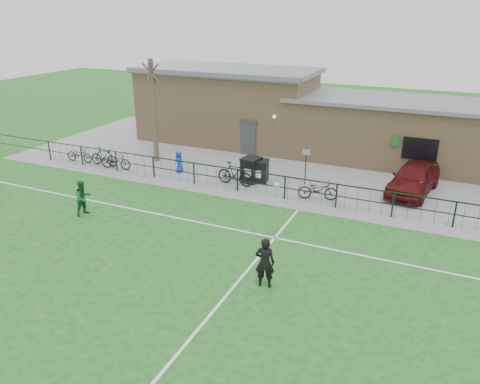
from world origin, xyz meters
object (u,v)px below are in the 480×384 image
at_px(sign_post, 306,166).
at_px(bicycle_b, 104,157).
at_px(car_maroon, 414,178).
at_px(outfield_player, 83,198).
at_px(bare_tree, 154,112).
at_px(wheelie_bin_right, 261,172).
at_px(bicycle_c, 116,160).
at_px(spectator_child, 179,162).
at_px(bicycle_e, 318,190).
at_px(bicycle_d, 235,174).
at_px(wheelie_bin_left, 251,170).
at_px(bicycle_a, 80,154).
at_px(ball_ground, 141,175).

distance_m(sign_post, bicycle_b, 11.74).
relative_size(car_maroon, outfield_player, 2.83).
distance_m(bare_tree, wheelie_bin_right, 7.49).
relative_size(sign_post, bicycle_c, 1.07).
bearing_deg(wheelie_bin_right, spectator_child, 175.44).
height_order(bicycle_e, spectator_child, spectator_child).
height_order(bicycle_c, bicycle_e, bicycle_e).
bearing_deg(bicycle_d, bare_tree, 77.75).
height_order(wheelie_bin_left, car_maroon, car_maroon).
bearing_deg(bicycle_d, wheelie_bin_left, -30.81).
bearing_deg(bicycle_c, bicycle_b, 72.56).
height_order(sign_post, bicycle_a, sign_post).
xyz_separation_m(bare_tree, bicycle_b, (-2.28, -2.01, -2.43)).
relative_size(car_maroon, spectator_child, 3.72).
bearing_deg(wheelie_bin_right, ball_ground, -172.10).
distance_m(bare_tree, wheelie_bin_left, 7.05).
bearing_deg(ball_ground, bicycle_a, 171.81).
height_order(bare_tree, bicycle_d, bare_tree).
bearing_deg(sign_post, bicycle_a, -171.96).
xyz_separation_m(wheelie_bin_left, sign_post, (2.72, 0.79, 0.38)).
relative_size(bicycle_a, bicycle_c, 0.94).
bearing_deg(bicycle_b, bicycle_e, -91.50).
relative_size(wheelie_bin_right, bicycle_e, 0.59).
xyz_separation_m(bicycle_e, ball_ground, (-9.64, -0.87, -0.41)).
distance_m(bicycle_b, outfield_player, 6.94).
relative_size(bare_tree, wheelie_bin_right, 5.35).
bearing_deg(bicycle_e, outfield_player, 108.96).
bearing_deg(sign_post, ball_ground, -162.92).
bearing_deg(bicycle_b, bare_tree, -50.75).
xyz_separation_m(sign_post, outfield_player, (-7.86, -7.71, -0.22)).
distance_m(wheelie_bin_right, bicycle_a, 11.22).
bearing_deg(bicycle_c, bicycle_a, 79.81).
height_order(bicycle_c, bicycle_d, bicycle_d).
height_order(bicycle_b, spectator_child, spectator_child).
height_order(wheelie_bin_left, bicycle_a, wheelie_bin_left).
bearing_deg(sign_post, spectator_child, -171.41).
bearing_deg(ball_ground, outfield_player, -83.20).
bearing_deg(wheelie_bin_right, bicycle_d, -146.22).
relative_size(wheelie_bin_left, bicycle_e, 0.66).
bearing_deg(outfield_player, wheelie_bin_left, -23.52).
xyz_separation_m(outfield_player, ball_ground, (-0.61, 5.11, -0.69)).
xyz_separation_m(sign_post, ball_ground, (-8.47, -2.60, -0.91)).
bearing_deg(wheelie_bin_right, bicycle_c, 179.80).
height_order(bicycle_b, bicycle_c, bicycle_b).
bearing_deg(car_maroon, bare_tree, -166.69).
distance_m(bare_tree, ball_ground, 4.08).
bearing_deg(ball_ground, wheelie_bin_left, 17.52).
bearing_deg(bicycle_c, car_maroon, -86.28).
distance_m(bare_tree, bicycle_c, 3.56).
bearing_deg(spectator_child, wheelie_bin_left, 13.30).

